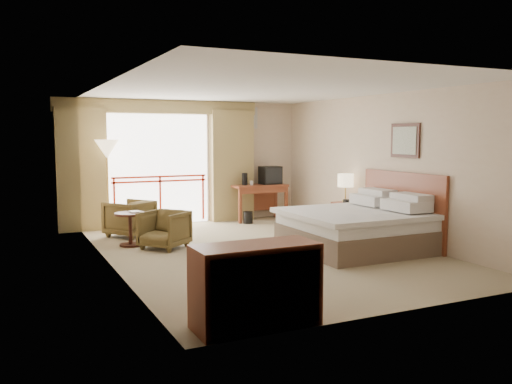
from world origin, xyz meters
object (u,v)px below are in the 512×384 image
nightstand (346,218)px  floor_lamp (107,153)px  armchair_near (165,248)px  desk (258,192)px  table_lamp (346,181)px  bed (357,228)px  tv (270,175)px  armchair_far (130,236)px  dresser (256,286)px  side_table (130,223)px  wastebasket (248,217)px

nightstand → floor_lamp: size_ratio=0.33×
armchair_near → desk: bearing=88.3°
table_lamp → bed: bearing=-117.4°
table_lamp → floor_lamp: 4.78m
nightstand → desk: bearing=111.5°
floor_lamp → tv: bearing=1.8°
armchair_far → armchair_near: size_ratio=1.07×
desk → dresser: bearing=-119.4°
desk → tv: tv is taller
armchair_far → bed: bearing=102.9°
bed → nightstand: bearing=61.7°
dresser → side_table: bearing=95.9°
tv → wastebasket: (-0.72, -0.33, -0.89)m
nightstand → bed: bearing=-117.0°
tv → armchair_near: 3.93m
tv → armchair_near: bearing=-137.8°
nightstand → armchair_near: size_ratio=0.85×
tv → dresser: (-3.36, -6.30, -0.60)m
bed → wastebasket: size_ratio=7.98×
bed → armchair_far: 4.36m
nightstand → floor_lamp: (-4.26, 2.14, 1.29)m
nightstand → tv: tv is taller
nightstand → tv: size_ratio=1.34×
side_table → floor_lamp: floor_lamp is taller
nightstand → wastebasket: 2.32m
tv → armchair_far: size_ratio=0.59×
bed → floor_lamp: 5.13m
nightstand → table_lamp: bearing=91.3°
nightstand → tv: (-0.55, 2.25, 0.72)m
table_lamp → desk: table_lamp is taller
bed → floor_lamp: bearing=134.6°
tv → side_table: (-3.62, -1.68, -0.62)m
nightstand → wastebasket: size_ratio=2.30×
table_lamp → wastebasket: size_ratio=2.07×
desk → armchair_far: (-3.13, -0.81, -0.64)m
armchair_far → dresser: 5.56m
nightstand → dresser: bearing=-132.8°
armchair_near → nightstand: bearing=48.6°
table_lamp → tv: size_ratio=1.21×
bed → nightstand: size_ratio=3.48×
table_lamp → wastebasket: 2.45m
floor_lamp → dresser: size_ratio=1.46×
wastebasket → dresser: 6.54m
tv → floor_lamp: size_ratio=0.25×
table_lamp → floor_lamp: floor_lamp is taller
wastebasket → armchair_far: size_ratio=0.34×
wastebasket → side_table: side_table is taller
wastebasket → floor_lamp: floor_lamp is taller
bed → tv: bearing=86.8°
table_lamp → side_table: (-4.17, 0.52, -0.64)m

